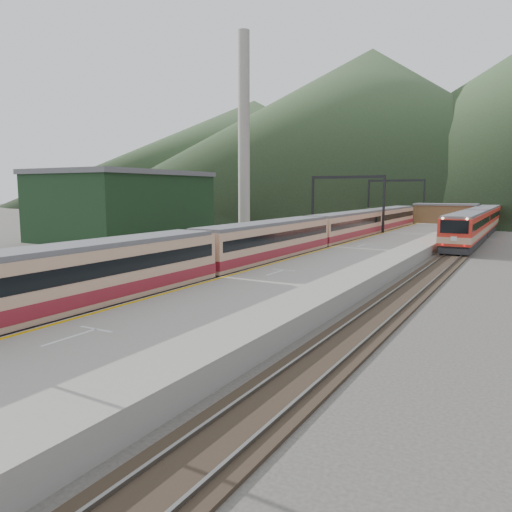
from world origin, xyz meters
The scene contains 15 objects.
track_main centered at (0.00, 40.00, 0.07)m, with size 2.60×200.00×0.23m.
track_far centered at (-5.00, 40.00, 0.07)m, with size 2.60×200.00×0.23m.
track_second centered at (11.50, 40.00, 0.07)m, with size 2.60×200.00×0.23m.
platform centered at (5.60, 38.00, 0.50)m, with size 8.00×100.00×1.00m, color gray.
gantry_near centered at (-2.85, 55.00, 5.59)m, with size 9.55×0.25×8.00m.
gantry_far centered at (-2.85, 80.00, 5.59)m, with size 9.55×0.25×8.00m.
warehouse centered at (-28.00, 42.00, 4.32)m, with size 14.50×20.50×8.60m.
smokestack centered at (-22.00, 62.00, 15.00)m, with size 1.80×1.80×30.00m, color #9E998E.
station_shed centered at (5.60, 78.00, 2.57)m, with size 9.40×4.40×3.10m.
hill_a centered at (-40.00, 190.00, 30.00)m, with size 180.00×180.00×60.00m, color #2D4125.
hill_d centered at (-120.00, 240.00, 27.50)m, with size 200.00×200.00×55.00m, color #2D4125.
main_train centered at (0.00, 37.65, 1.87)m, with size 2.68×73.57×3.27m.
second_train centered at (11.50, 73.86, 2.06)m, with size 3.00×61.45×3.66m.
short_signal_b centered at (-2.81, 29.97, 1.46)m, with size 0.26×0.23×2.27m.
short_signal_c centered at (-6.46, 18.54, 1.46)m, with size 0.23×0.17×2.27m.
Camera 1 is at (17.80, -5.68, 6.13)m, focal length 35.00 mm.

